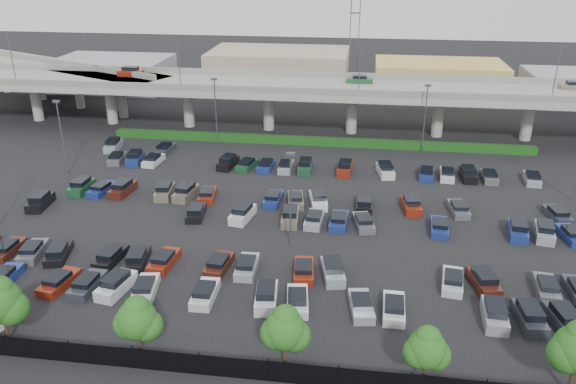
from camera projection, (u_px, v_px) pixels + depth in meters
The scene contains 10 objects.
ground at pixel (299, 213), 65.89m from camera, with size 280.00×280.00×0.00m, color black.
overpass at pixel (321, 91), 92.21m from camera, with size 150.00×13.00×15.80m.
on_ramp at pixel (59, 70), 108.64m from camera, with size 50.93×30.13×8.80m.
hedge at pixel (318, 141), 88.36m from camera, with size 66.00×1.60×1.10m, color #103810.
fence at pixel (253, 370), 40.11m from camera, with size 70.00×0.10×2.00m.
tree_row at pixel (267, 328), 40.31m from camera, with size 65.07×3.66×5.94m.
parked_cars at pixel (293, 220), 62.77m from camera, with size 63.06×41.62×1.67m.
light_poles at pixel (267, 155), 65.71m from camera, with size 66.90×48.38×10.30m.
distant_buildings at pixel (391, 75), 118.98m from camera, with size 138.00×24.00×9.00m.
comm_tower at pixel (356, 10), 126.32m from camera, with size 2.40×2.40×30.00m.
Camera 1 is at (6.67, -59.03, 28.62)m, focal length 35.00 mm.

